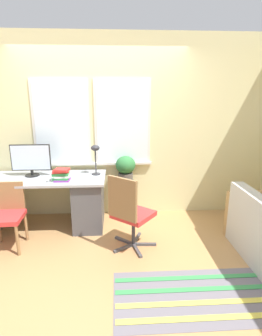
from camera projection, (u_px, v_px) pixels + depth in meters
The scene contains 13 objects.
ground_plane at pixel (101, 237), 3.50m from camera, with size 14.00×14.00×0.00m, color tan.
wall_back_with_window at pixel (100, 129), 3.92m from camera, with size 9.00×0.12×2.70m.
desk at pixel (38, 201), 3.69m from camera, with size 1.92×0.73×0.74m.
monitor at pixel (31, 159), 3.63m from camera, with size 0.54×0.19×0.45m.
keyboard at pixel (25, 182), 3.39m from camera, with size 0.39×0.12×0.02m.
mouse at pixel (48, 180), 3.42m from camera, with size 0.04×0.07×0.04m.
desk_lamp at pixel (95, 152), 3.67m from camera, with size 0.12×0.12×0.42m.
book_stack at pixel (61, 175), 3.45m from camera, with size 0.24×0.20×0.17m.
desk_chair_wooden at pixel (7, 213), 3.19m from camera, with size 0.40×0.41×0.80m.
office_chair_swivel at pixel (130, 212), 3.12m from camera, with size 0.60×0.60×0.95m.
plant_stand at pixel (126, 184), 4.04m from camera, with size 0.27×0.27×0.57m.
potted_plant at pixel (126, 167), 3.96m from camera, with size 0.30×0.30×0.39m.
floor_rug_striped at pixel (198, 296), 2.46m from camera, with size 1.59×0.77×0.01m.
Camera 1 is at (0.22, -3.15, 1.81)m, focal length 28.00 mm.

